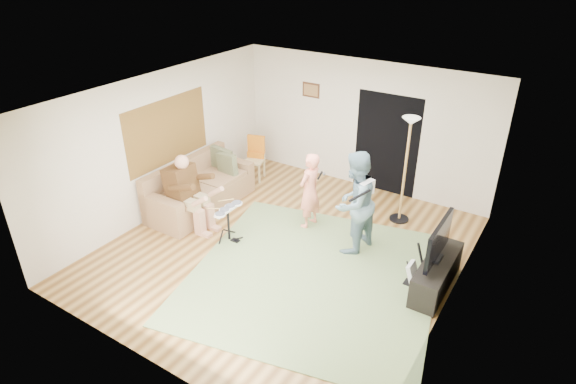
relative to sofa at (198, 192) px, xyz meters
The scene contains 19 objects.
floor 2.35m from the sofa, ahead, with size 6.00×6.00×0.00m, color brown.
walls 2.56m from the sofa, ahead, with size 5.50×6.00×2.70m, color beige, non-canonical shape.
ceiling 3.34m from the sofa, ahead, with size 6.00×6.00×0.00m, color white.
window_blinds 1.33m from the sofa, 157.47° to the right, with size 2.05×2.05×0.00m, color brown.
doorway 3.93m from the sofa, 42.42° to the left, with size 2.10×2.10×0.00m, color black.
picture_frame 3.23m from the sofa, 68.02° to the left, with size 0.42×0.03×0.32m, color #3F2314.
area_rug 3.20m from the sofa, 13.98° to the right, with size 3.73×3.80×0.02m, color #69824F.
sofa is the anchor object (origin of this frame).
drummer 0.82m from the sofa, 56.07° to the right, with size 0.91×0.51×1.41m.
drum_kit 1.46m from the sofa, 26.52° to the right, with size 0.36×0.65×0.67m.
singer 2.35m from the sofa, 13.28° to the left, with size 0.53×0.35×1.45m, color #FF8A6E.
microphone 2.63m from the sofa, 12.23° to the left, with size 0.06×0.06×0.24m, color black, non-canonical shape.
guitarist 3.32m from the sofa, ahead, with size 0.87×0.68×1.80m, color slate.
guitar_held 3.58m from the sofa, ahead, with size 0.12×0.60×0.26m, color white, non-canonical shape.
guitar_spare 4.49m from the sofa, ahead, with size 0.28×0.25×0.78m.
torchiere_lamp 4.11m from the sofa, 24.43° to the left, with size 0.37×0.37×2.04m.
dining_chair 1.64m from the sofa, 81.98° to the left, with size 0.51×0.53×0.96m.
tv_cabinet 4.80m from the sofa, ahead, with size 0.40×1.40×0.50m, color black.
television 4.78m from the sofa, ahead, with size 0.06×1.06×0.60m, color black.
Camera 1 is at (3.75, -5.78, 4.75)m, focal length 30.00 mm.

